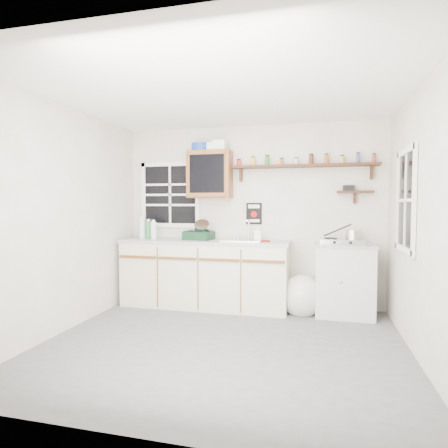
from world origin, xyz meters
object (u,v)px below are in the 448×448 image
Objects in this scene: dish_rack at (200,233)px; spice_shelf at (303,165)px; main_cabinet at (205,273)px; right_cabinet at (344,280)px; upper_cabinet at (210,174)px; hotplate at (342,241)px.

spice_shelf is at bearing 17.05° from dish_rack.
right_cabinet is at bearing 0.79° from main_cabinet.
upper_cabinet is at bearing 76.32° from main_cabinet.
main_cabinet is 3.55× the size of upper_cabinet.
spice_shelf is 4.54× the size of dish_rack.
hotplate is at bearing -151.89° from right_cabinet.
upper_cabinet reaches higher than dish_rack.
main_cabinet is 5.49× the size of dish_rack.
right_cabinet is 1.72× the size of hotplate.
right_cabinet is at bearing -3.76° from upper_cabinet.
hotplate reaches higher than right_cabinet.
dish_rack reaches higher than main_cabinet.
spice_shelf reaches higher than right_cabinet.
dish_rack is (-1.92, 0.02, 0.55)m from right_cabinet.
spice_shelf is at bearing 3.12° from upper_cabinet.
main_cabinet is 1.37m from upper_cabinet.
dish_rack is 1.88m from hotplate.
hotplate is at bearing 0.17° from main_cabinet.
upper_cabinet is 1.97m from hotplate.
right_cabinet is 0.48× the size of spice_shelf.
main_cabinet is 1.86m from hotplate.
upper_cabinet reaches higher than right_cabinet.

